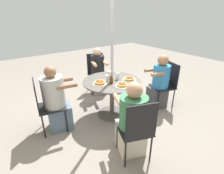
{
  "coord_description": "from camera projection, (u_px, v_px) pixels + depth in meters",
  "views": [
    {
      "loc": [
        -2.46,
        1.82,
        1.97
      ],
      "look_at": [
        0.0,
        0.0,
        0.6
      ],
      "focal_mm": 28.0,
      "sensor_mm": 36.0,
      "label": 1
    }
  ],
  "objects": [
    {
      "name": "drinking_glass_b",
      "position": [
        118.0,
        76.0,
        3.34
      ],
      "size": [
        0.07,
        0.07,
        0.13
      ],
      "primitive_type": "cylinder",
      "color": "silver",
      "rests_on": "patio_table"
    },
    {
      "name": "diner_north",
      "position": [
        98.0,
        73.0,
        4.29
      ],
      "size": [
        0.56,
        0.45,
        1.15
      ],
      "rotation": [
        0.0,
        0.0,
        1.26
      ],
      "color": "gray",
      "rests_on": "ground"
    },
    {
      "name": "syrup_bottle",
      "position": [
        111.0,
        80.0,
        3.16
      ],
      "size": [
        0.09,
        0.07,
        0.15
      ],
      "color": "#602D0F",
      "rests_on": "patio_table"
    },
    {
      "name": "diner_east",
      "position": [
        56.0,
        102.0,
        2.97
      ],
      "size": [
        0.45,
        0.58,
        1.16
      ],
      "rotation": [
        0.0,
        0.0,
        -3.34
      ],
      "color": "slate",
      "rests_on": "ground"
    },
    {
      "name": "patio_chair_south",
      "position": [
        137.0,
        128.0,
        2.3
      ],
      "size": [
        0.56,
        0.56,
        0.96
      ],
      "rotation": [
        0.0,
        0.0,
        -1.94
      ],
      "color": "black",
      "rests_on": "ground"
    },
    {
      "name": "patio_chair_east",
      "position": [
        45.0,
        103.0,
        2.9
      ],
      "size": [
        0.51,
        0.51,
        0.96
      ],
      "rotation": [
        0.0,
        0.0,
        -3.34
      ],
      "color": "black",
      "rests_on": "ground"
    },
    {
      "name": "patio_chair_north",
      "position": [
        96.0,
        71.0,
        4.45
      ],
      "size": [
        0.54,
        0.54,
        0.96
      ],
      "rotation": [
        0.0,
        0.0,
        1.26
      ],
      "color": "black",
      "rests_on": "ground"
    },
    {
      "name": "ground_plane",
      "position": [
        112.0,
        114.0,
        3.6
      ],
      "size": [
        12.0,
        12.0,
        0.0
      ],
      "primitive_type": "plane",
      "color": "gray"
    },
    {
      "name": "patio_chair_west",
      "position": [
        167.0,
        82.0,
        3.74
      ],
      "size": [
        0.55,
        0.55,
        0.96
      ],
      "rotation": [
        0.0,
        0.0,
        -0.32
      ],
      "color": "black",
      "rests_on": "ground"
    },
    {
      "name": "diner_west",
      "position": [
        159.0,
        84.0,
        3.69
      ],
      "size": [
        0.46,
        0.53,
        1.15
      ],
      "rotation": [
        0.0,
        0.0,
        -0.32
      ],
      "color": "#3D3D42",
      "rests_on": "ground"
    },
    {
      "name": "pancake_plate_b",
      "position": [
        122.0,
        85.0,
        3.06
      ],
      "size": [
        0.26,
        0.26,
        0.06
      ],
      "color": "white",
      "rests_on": "patio_table"
    },
    {
      "name": "coffee_cup",
      "position": [
        109.0,
        74.0,
        3.47
      ],
      "size": [
        0.08,
        0.08,
        0.12
      ],
      "color": "beige",
      "rests_on": "patio_table"
    },
    {
      "name": "diner_south",
      "position": [
        132.0,
        122.0,
        2.47
      ],
      "size": [
        0.6,
        0.53,
        1.13
      ],
      "rotation": [
        0.0,
        0.0,
        -1.94
      ],
      "color": "beige",
      "rests_on": "ground"
    },
    {
      "name": "umbrella_pole",
      "position": [
        112.0,
        57.0,
        3.12
      ],
      "size": [
        0.05,
        0.05,
        2.37
      ],
      "primitive_type": "cylinder",
      "color": "#ADADB2",
      "rests_on": "ground"
    },
    {
      "name": "patio_table",
      "position": [
        112.0,
        88.0,
        3.36
      ],
      "size": [
        1.1,
        1.1,
        0.73
      ],
      "color": "#4C4742",
      "rests_on": "ground"
    },
    {
      "name": "drinking_glass_a",
      "position": [
        107.0,
        78.0,
        3.26
      ],
      "size": [
        0.07,
        0.07,
        0.12
      ],
      "primitive_type": "cylinder",
      "color": "silver",
      "rests_on": "patio_table"
    },
    {
      "name": "pancake_plate_c",
      "position": [
        129.0,
        79.0,
        3.31
      ],
      "size": [
        0.26,
        0.26,
        0.06
      ],
      "color": "white",
      "rests_on": "patio_table"
    },
    {
      "name": "pancake_plate_a",
      "position": [
        100.0,
        83.0,
        3.14
      ],
      "size": [
        0.26,
        0.26,
        0.06
      ],
      "color": "white",
      "rests_on": "patio_table"
    }
  ]
}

